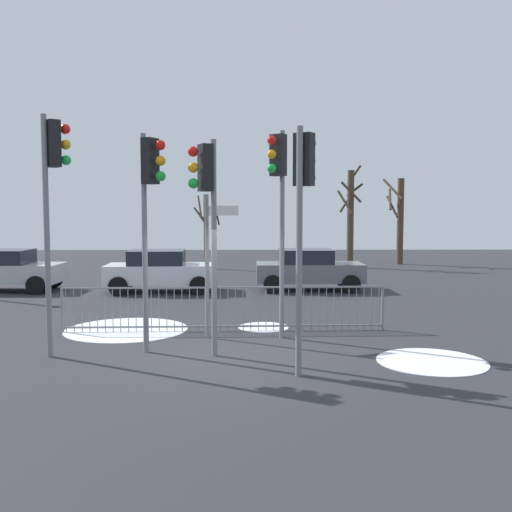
# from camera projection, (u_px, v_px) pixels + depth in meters

# --- Properties ---
(ground_plane) EXTENTS (60.00, 60.00, 0.00)m
(ground_plane) POSITION_uv_depth(u_px,v_px,m) (219.00, 356.00, 11.48)
(ground_plane) COLOR #2D2D33
(traffic_light_mid_left) EXTENTS (0.44, 0.49, 4.62)m
(traffic_light_mid_left) POSITION_uv_depth(u_px,v_px,m) (279.00, 187.00, 12.71)
(traffic_light_mid_left) COLOR slate
(traffic_light_mid_left) RESTS_ON ground
(traffic_light_foreground_left) EXTENTS (0.53, 0.39, 4.24)m
(traffic_light_foreground_left) POSITION_uv_depth(u_px,v_px,m) (207.00, 198.00, 11.19)
(traffic_light_foreground_left) COLOR slate
(traffic_light_foreground_left) RESTS_ON ground
(traffic_light_mid_right) EXTENTS (0.42, 0.51, 4.30)m
(traffic_light_mid_right) POSITION_uv_depth(u_px,v_px,m) (303.00, 195.00, 9.96)
(traffic_light_mid_right) COLOR slate
(traffic_light_mid_right) RESTS_ON ground
(traffic_light_rear_left) EXTENTS (0.52, 0.41, 4.39)m
(traffic_light_rear_left) POSITION_uv_depth(u_px,v_px,m) (150.00, 193.00, 11.47)
(traffic_light_rear_left) COLOR slate
(traffic_light_rear_left) RESTS_ON ground
(traffic_light_foreground_right) EXTENTS (0.48, 0.45, 4.71)m
(traffic_light_foreground_right) POSITION_uv_depth(u_px,v_px,m) (53.00, 181.00, 11.23)
(traffic_light_foreground_right) COLOR slate
(traffic_light_foreground_right) RESTS_ON ground
(direction_sign_post) EXTENTS (0.75, 0.32, 3.21)m
(direction_sign_post) POSITION_uv_depth(u_px,v_px,m) (209.00, 258.00, 12.98)
(direction_sign_post) COLOR slate
(direction_sign_post) RESTS_ON ground
(pedestrian_guard_railing) EXTENTS (7.65, 0.27, 1.07)m
(pedestrian_guard_railing) POSITION_uv_depth(u_px,v_px,m) (224.00, 308.00, 13.75)
(pedestrian_guard_railing) COLOR slate
(pedestrian_guard_railing) RESTS_ON ground
(car_silver_trailing) EXTENTS (3.84, 1.99, 1.47)m
(car_silver_trailing) POSITION_uv_depth(u_px,v_px,m) (6.00, 269.00, 20.53)
(car_silver_trailing) COLOR #B2B5BA
(car_silver_trailing) RESTS_ON ground
(car_grey_near) EXTENTS (3.80, 1.92, 1.47)m
(car_grey_near) POSITION_uv_depth(u_px,v_px,m) (308.00, 269.00, 20.78)
(car_grey_near) COLOR slate
(car_grey_near) RESTS_ON ground
(car_white_mid) EXTENTS (3.86, 2.05, 1.47)m
(car_white_mid) POSITION_uv_depth(u_px,v_px,m) (160.00, 270.00, 20.32)
(car_white_mid) COLOR silver
(car_white_mid) RESTS_ON ground
(bare_tree_left) EXTENTS (1.12, 1.63, 4.50)m
(bare_tree_left) POSITION_uv_depth(u_px,v_px,m) (399.00, 219.00, 30.45)
(bare_tree_left) COLOR #473828
(bare_tree_left) RESTS_ON ground
(bare_tree_centre) EXTENTS (1.27, 1.10, 3.61)m
(bare_tree_centre) POSITION_uv_depth(u_px,v_px,m) (206.00, 229.00, 28.18)
(bare_tree_centre) COLOR #473828
(bare_tree_centre) RESTS_ON ground
(bare_tree_right) EXTENTS (1.34, 1.35, 5.08)m
(bare_tree_right) POSITION_uv_depth(u_px,v_px,m) (350.00, 216.00, 28.76)
(bare_tree_right) COLOR #473828
(bare_tree_right) RESTS_ON ground
(snow_patch_kerb) EXTENTS (2.08, 2.08, 0.01)m
(snow_patch_kerb) POSITION_uv_depth(u_px,v_px,m) (432.00, 361.00, 11.03)
(snow_patch_kerb) COLOR white
(snow_patch_kerb) RESTS_ON ground
(snow_patch_island) EXTENTS (1.26, 1.26, 0.01)m
(snow_patch_island) POSITION_uv_depth(u_px,v_px,m) (264.00, 327.00, 14.24)
(snow_patch_island) COLOR white
(snow_patch_island) RESTS_ON ground
(snow_patch_verge) EXTENTS (2.94, 2.94, 0.01)m
(snow_patch_verge) POSITION_uv_depth(u_px,v_px,m) (127.00, 330.00, 13.96)
(snow_patch_verge) COLOR white
(snow_patch_verge) RESTS_ON ground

